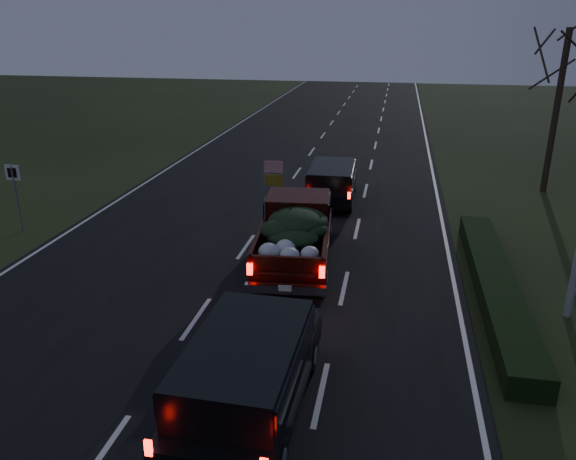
% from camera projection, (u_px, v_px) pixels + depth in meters
% --- Properties ---
extents(ground, '(120.00, 120.00, 0.00)m').
position_uv_depth(ground, '(196.00, 319.00, 14.56)').
color(ground, black).
rests_on(ground, ground).
extents(road_asphalt, '(14.00, 120.00, 0.02)m').
position_uv_depth(road_asphalt, '(196.00, 319.00, 14.56)').
color(road_asphalt, black).
rests_on(road_asphalt, ground).
extents(hedge_row, '(1.00, 10.00, 0.60)m').
position_uv_depth(hedge_row, '(495.00, 284.00, 15.83)').
color(hedge_row, black).
rests_on(hedge_row, ground).
extents(route_sign, '(0.55, 0.08, 2.50)m').
position_uv_depth(route_sign, '(15.00, 187.00, 20.08)').
color(route_sign, gray).
rests_on(route_sign, ground).
extents(bare_tree_far, '(3.60, 3.60, 7.00)m').
position_uv_depth(bare_tree_far, '(563.00, 72.00, 23.56)').
color(bare_tree_far, black).
rests_on(bare_tree_far, ground).
extents(pickup_truck, '(2.62, 5.76, 2.93)m').
position_uv_depth(pickup_truck, '(295.00, 230.00, 17.63)').
color(pickup_truck, '#360C07').
rests_on(pickup_truck, ground).
extents(lead_suv, '(2.00, 4.53, 1.29)m').
position_uv_depth(lead_suv, '(332.00, 179.00, 23.64)').
color(lead_suv, black).
rests_on(lead_suv, ground).
extents(rear_suv, '(2.33, 5.00, 1.42)m').
position_uv_depth(rear_suv, '(247.00, 368.00, 10.66)').
color(rear_suv, black).
rests_on(rear_suv, ground).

